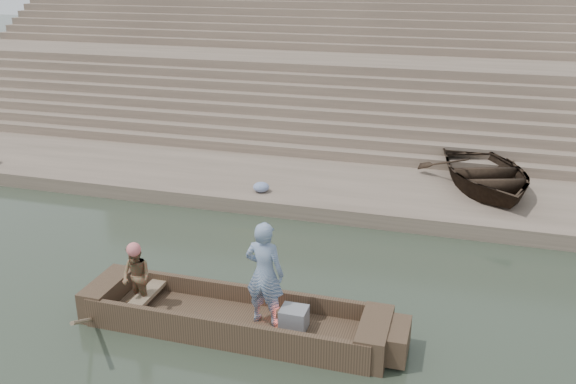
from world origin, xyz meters
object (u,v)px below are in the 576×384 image
at_px(standing_man, 265,274).
at_px(television, 293,319).
at_px(main_rowboat, 233,324).
at_px(rowing_man, 136,277).
at_px(beached_rowboat, 486,173).

relative_size(standing_man, television, 4.20).
height_order(main_rowboat, television, television).
xyz_separation_m(main_rowboat, standing_man, (0.59, 0.07, 1.08)).
xyz_separation_m(rowing_man, television, (2.95, 0.13, -0.42)).
bearing_deg(rowing_man, main_rowboat, 24.06).
distance_m(rowing_man, beached_rowboat, 10.10).
bearing_deg(main_rowboat, television, 0.00).
xyz_separation_m(main_rowboat, rowing_man, (-1.82, -0.13, 0.73)).
bearing_deg(standing_man, main_rowboat, 11.38).
bearing_deg(television, main_rowboat, -180.00).
distance_m(rowing_man, television, 2.98).
xyz_separation_m(television, beached_rowboat, (3.22, 7.87, 0.43)).
bearing_deg(main_rowboat, standing_man, 6.66).
xyz_separation_m(main_rowboat, beached_rowboat, (4.35, 7.87, 0.74)).
relative_size(standing_man, beached_rowboat, 0.45).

